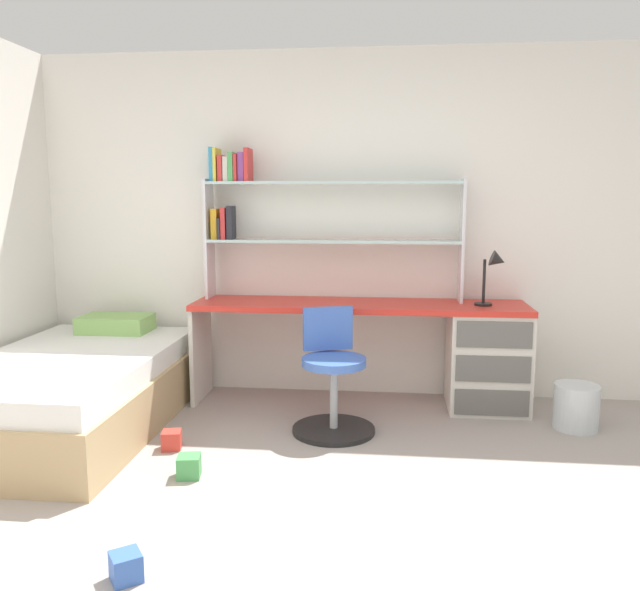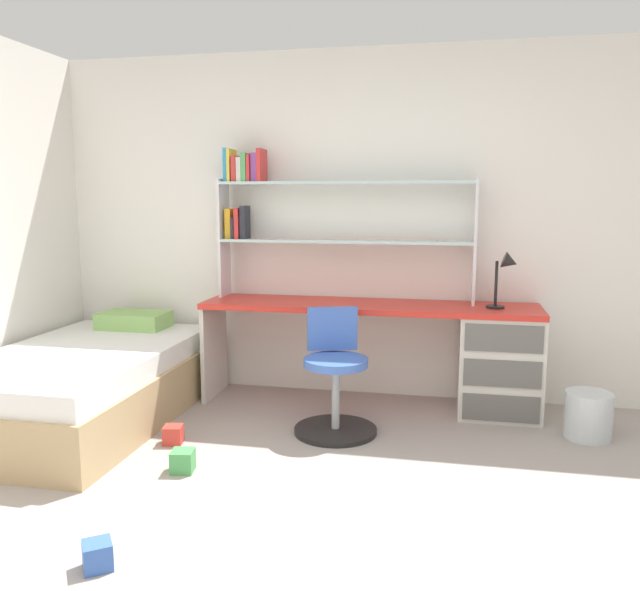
{
  "view_description": "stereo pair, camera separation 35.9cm",
  "coord_description": "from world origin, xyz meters",
  "px_view_note": "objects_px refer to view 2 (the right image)",
  "views": [
    {
      "loc": [
        0.11,
        -2.25,
        1.46
      ],
      "look_at": [
        -0.29,
        1.42,
        0.89
      ],
      "focal_mm": 35.61,
      "sensor_mm": 36.0,
      "label": 1
    },
    {
      "loc": [
        0.46,
        -2.2,
        1.46
      ],
      "look_at": [
        -0.29,
        1.42,
        0.89
      ],
      "focal_mm": 35.61,
      "sensor_mm": 36.0,
      "label": 2
    }
  ],
  "objects_px": {
    "desk": "(461,352)",
    "bed_platform": "(85,384)",
    "bookshelf_hutch": "(308,209)",
    "desk_lamp": "(507,271)",
    "toy_block_green_1": "(183,461)",
    "waste_bin": "(588,415)",
    "toy_block_red_0": "(173,435)",
    "toy_block_blue_2": "(98,555)",
    "swivel_chair": "(335,385)"
  },
  "relations": [
    {
      "from": "desk",
      "to": "bed_platform",
      "type": "xyz_separation_m",
      "value": [
        -2.43,
        -0.69,
        -0.18
      ]
    },
    {
      "from": "bookshelf_hutch",
      "to": "desk_lamp",
      "type": "distance_m",
      "value": 1.44
    },
    {
      "from": "desk_lamp",
      "to": "bed_platform",
      "type": "distance_m",
      "value": 2.88
    },
    {
      "from": "bookshelf_hutch",
      "to": "desk_lamp",
      "type": "xyz_separation_m",
      "value": [
        1.37,
        -0.2,
        -0.4
      ]
    },
    {
      "from": "toy_block_green_1",
      "to": "waste_bin",
      "type": "bearing_deg",
      "value": 23.32
    },
    {
      "from": "toy_block_red_0",
      "to": "toy_block_blue_2",
      "type": "distance_m",
      "value": 1.3
    },
    {
      "from": "desk",
      "to": "swivel_chair",
      "type": "distance_m",
      "value": 0.96
    },
    {
      "from": "desk",
      "to": "toy_block_red_0",
      "type": "bearing_deg",
      "value": -150.3
    },
    {
      "from": "desk",
      "to": "bookshelf_hutch",
      "type": "xyz_separation_m",
      "value": [
        -1.1,
        0.14,
        0.96
      ]
    },
    {
      "from": "bed_platform",
      "to": "toy_block_green_1",
      "type": "xyz_separation_m",
      "value": [
        0.97,
        -0.63,
        -0.18
      ]
    },
    {
      "from": "toy_block_green_1",
      "to": "desk_lamp",
      "type": "bearing_deg",
      "value": 36.02
    },
    {
      "from": "bed_platform",
      "to": "toy_block_green_1",
      "type": "relative_size",
      "value": 16.35
    },
    {
      "from": "bed_platform",
      "to": "waste_bin",
      "type": "relative_size",
      "value": 6.71
    },
    {
      "from": "bookshelf_hutch",
      "to": "toy_block_green_1",
      "type": "xyz_separation_m",
      "value": [
        -0.37,
        -1.46,
        -1.32
      ]
    },
    {
      "from": "desk_lamp",
      "to": "toy_block_blue_2",
      "type": "xyz_separation_m",
      "value": [
        -1.7,
        -2.18,
        -0.93
      ]
    },
    {
      "from": "desk_lamp",
      "to": "toy_block_red_0",
      "type": "relative_size",
      "value": 3.51
    },
    {
      "from": "bookshelf_hutch",
      "to": "bed_platform",
      "type": "height_order",
      "value": "bookshelf_hutch"
    },
    {
      "from": "swivel_chair",
      "to": "bed_platform",
      "type": "xyz_separation_m",
      "value": [
        -1.66,
        -0.13,
        -0.06
      ]
    },
    {
      "from": "desk_lamp",
      "to": "toy_block_red_0",
      "type": "height_order",
      "value": "desk_lamp"
    },
    {
      "from": "toy_block_red_0",
      "to": "toy_block_blue_2",
      "type": "height_order",
      "value": "toy_block_blue_2"
    },
    {
      "from": "toy_block_blue_2",
      "to": "bookshelf_hutch",
      "type": "bearing_deg",
      "value": 82.29
    },
    {
      "from": "bookshelf_hutch",
      "to": "waste_bin",
      "type": "relative_size",
      "value": 6.41
    },
    {
      "from": "bookshelf_hutch",
      "to": "toy_block_red_0",
      "type": "bearing_deg",
      "value": -117.92
    },
    {
      "from": "swivel_chair",
      "to": "waste_bin",
      "type": "relative_size",
      "value": 2.69
    },
    {
      "from": "desk_lamp",
      "to": "toy_block_red_0",
      "type": "xyz_separation_m",
      "value": [
        -1.96,
        -0.91,
        -0.93
      ]
    },
    {
      "from": "toy_block_red_0",
      "to": "bookshelf_hutch",
      "type": "bearing_deg",
      "value": 62.08
    },
    {
      "from": "toy_block_red_0",
      "to": "bed_platform",
      "type": "bearing_deg",
      "value": 159.78
    },
    {
      "from": "swivel_chair",
      "to": "toy_block_red_0",
      "type": "relative_size",
      "value": 7.06
    },
    {
      "from": "desk_lamp",
      "to": "bed_platform",
      "type": "xyz_separation_m",
      "value": [
        -2.71,
        -0.63,
        -0.74
      ]
    },
    {
      "from": "swivel_chair",
      "to": "waste_bin",
      "type": "height_order",
      "value": "swivel_chair"
    },
    {
      "from": "bed_platform",
      "to": "desk_lamp",
      "type": "bearing_deg",
      "value": 13.16
    },
    {
      "from": "desk",
      "to": "waste_bin",
      "type": "relative_size",
      "value": 8.14
    },
    {
      "from": "desk",
      "to": "swivel_chair",
      "type": "bearing_deg",
      "value": -144.13
    },
    {
      "from": "toy_block_blue_2",
      "to": "desk_lamp",
      "type": "bearing_deg",
      "value": 52.14
    },
    {
      "from": "swivel_chair",
      "to": "toy_block_blue_2",
      "type": "distance_m",
      "value": 1.81
    },
    {
      "from": "bookshelf_hutch",
      "to": "toy_block_red_0",
      "type": "relative_size",
      "value": 16.83
    },
    {
      "from": "bookshelf_hutch",
      "to": "bed_platform",
      "type": "bearing_deg",
      "value": -148.13
    },
    {
      "from": "bookshelf_hutch",
      "to": "toy_block_red_0",
      "type": "height_order",
      "value": "bookshelf_hutch"
    },
    {
      "from": "bookshelf_hutch",
      "to": "desk_lamp",
      "type": "relative_size",
      "value": 4.79
    },
    {
      "from": "bookshelf_hutch",
      "to": "bed_platform",
      "type": "xyz_separation_m",
      "value": [
        -1.33,
        -0.83,
        -1.14
      ]
    },
    {
      "from": "desk",
      "to": "desk_lamp",
      "type": "distance_m",
      "value": 0.63
    },
    {
      "from": "desk",
      "to": "toy_block_blue_2",
      "type": "bearing_deg",
      "value": -122.47
    },
    {
      "from": "waste_bin",
      "to": "toy_block_red_0",
      "type": "height_order",
      "value": "waste_bin"
    },
    {
      "from": "waste_bin",
      "to": "desk",
      "type": "bearing_deg",
      "value": 155.18
    },
    {
      "from": "desk_lamp",
      "to": "desk",
      "type": "bearing_deg",
      "value": 168.87
    },
    {
      "from": "bookshelf_hutch",
      "to": "desk_lamp",
      "type": "bearing_deg",
      "value": -8.09
    },
    {
      "from": "bed_platform",
      "to": "toy_block_red_0",
      "type": "distance_m",
      "value": 0.82
    },
    {
      "from": "desk",
      "to": "bookshelf_hutch",
      "type": "height_order",
      "value": "bookshelf_hutch"
    },
    {
      "from": "toy_block_green_1",
      "to": "toy_block_blue_2",
      "type": "height_order",
      "value": "toy_block_green_1"
    },
    {
      "from": "bookshelf_hutch",
      "to": "swivel_chair",
      "type": "bearing_deg",
      "value": -64.89
    }
  ]
}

